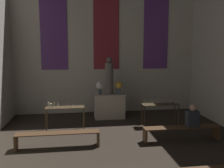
% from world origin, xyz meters
% --- Properties ---
extents(wall_back, '(8.07, 0.16, 5.95)m').
position_xyz_m(wall_back, '(0.00, 10.63, 3.01)').
color(wall_back, beige).
rests_on(wall_back, ground_plane).
extents(altar, '(1.19, 0.72, 0.98)m').
position_xyz_m(altar, '(0.00, 9.61, 0.49)').
color(altar, '#BCB29E').
rests_on(altar, ground_plane).
extents(statue, '(0.33, 0.33, 1.48)m').
position_xyz_m(statue, '(0.00, 9.61, 1.66)').
color(statue, '#5B5651').
rests_on(statue, altar).
extents(flower_vase_left, '(0.29, 0.29, 0.49)m').
position_xyz_m(flower_vase_left, '(-0.39, 9.61, 1.28)').
color(flower_vase_left, '#4C5666').
rests_on(flower_vase_left, altar).
extents(flower_vase_right, '(0.29, 0.29, 0.49)m').
position_xyz_m(flower_vase_right, '(0.39, 9.61, 1.28)').
color(flower_vase_right, '#4C5666').
rests_on(flower_vase_right, altar).
extents(candle_rack_left, '(1.33, 0.42, 0.99)m').
position_xyz_m(candle_rack_left, '(-1.72, 8.33, 0.69)').
color(candle_rack_left, '#473823').
rests_on(candle_rack_left, ground_plane).
extents(candle_rack_right, '(1.33, 0.42, 1.00)m').
position_xyz_m(candle_rack_right, '(1.71, 8.33, 0.69)').
color(candle_rack_right, '#473823').
rests_on(candle_rack_right, ground_plane).
extents(pew_back_left, '(2.35, 0.36, 0.44)m').
position_xyz_m(pew_back_left, '(-1.85, 6.74, 0.33)').
color(pew_back_left, '#4C331E').
rests_on(pew_back_left, ground_plane).
extents(pew_back_right, '(2.35, 0.36, 0.44)m').
position_xyz_m(pew_back_right, '(1.85, 6.74, 0.33)').
color(pew_back_right, '#4C331E').
rests_on(pew_back_right, ground_plane).
extents(person_seated, '(0.36, 0.24, 0.69)m').
position_xyz_m(person_seated, '(2.18, 6.74, 0.74)').
color(person_seated, '#282D38').
rests_on(person_seated, pew_back_right).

